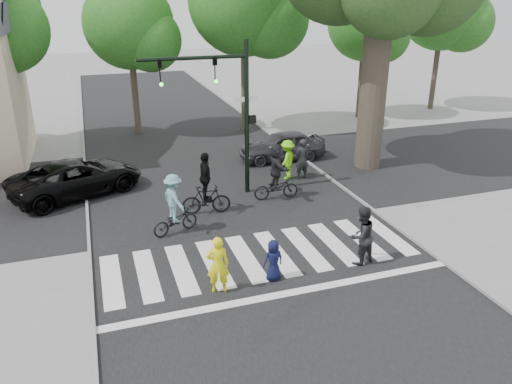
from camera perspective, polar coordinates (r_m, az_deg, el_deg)
ground at (r=14.78m, az=1.90°, el=-9.08°), size 120.00×120.00×0.00m
road_stem at (r=19.02m, az=-3.35°, el=-1.66°), size 10.00×70.00×0.01m
road_cross at (r=21.71m, az=-5.47°, el=1.37°), size 70.00×10.00×0.01m
curb_left at (r=18.47m, az=-18.66°, el=-3.45°), size 0.10×70.00×0.10m
curb_right at (r=20.78m, az=10.18°, el=0.27°), size 0.10×70.00×0.10m
crosswalk at (r=15.31m, az=1.03°, el=-7.84°), size 10.00×3.85×0.01m
traffic_signal at (r=19.04m, az=-3.55°, el=10.69°), size 4.45×0.29×6.00m
bg_tree_2 at (r=28.64m, az=-13.75°, el=17.74°), size 5.04×4.80×8.40m
bg_tree_3 at (r=28.50m, az=-0.66°, el=20.65°), size 6.30×6.00×10.20m
bg_tree_4 at (r=32.64m, az=12.91°, el=18.01°), size 4.83×4.60×8.15m
bg_tree_5 at (r=36.52m, az=21.14°, el=18.67°), size 5.67×5.40×9.30m
pedestrian_woman at (r=13.50m, az=-4.38°, el=-8.30°), size 0.67×0.51×1.66m
pedestrian_child at (r=14.11m, az=2.00°, el=-7.81°), size 0.65×0.47×1.23m
pedestrian_adult at (r=15.11m, az=11.96°, el=-4.90°), size 1.04×0.90×1.82m
cyclist_left at (r=16.83m, az=-9.31°, el=-1.83°), size 1.75×1.22×2.09m
cyclist_mid at (r=18.16m, az=-5.75°, el=0.34°), size 1.83×1.14×2.32m
cyclist_right at (r=19.35m, az=2.34°, el=1.99°), size 1.81×1.69×2.25m
car_suv at (r=21.11m, az=-19.83°, el=1.56°), size 5.69×4.29×1.44m
car_grey at (r=24.12m, az=2.98°, el=5.30°), size 4.16×1.76×1.40m
bystander_hivis at (r=21.59m, az=3.59°, el=3.72°), size 1.25×1.23×1.72m
bystander_dark at (r=21.60m, az=5.26°, el=3.77°), size 0.71×0.52×1.79m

